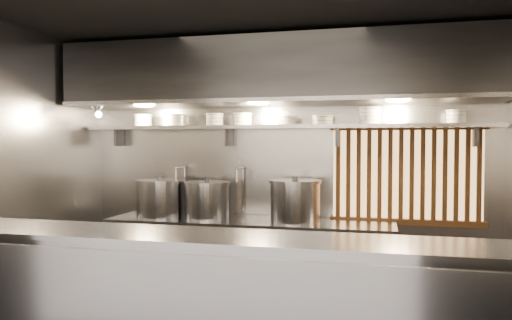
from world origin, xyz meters
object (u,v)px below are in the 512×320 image
at_px(heat_lamp, 97,109).
at_px(stock_pot_mid, 207,200).
at_px(stock_pot_left, 161,198).
at_px(pendant_bulb, 269,119).
at_px(stock_pot_right, 295,201).

bearing_deg(heat_lamp, stock_pot_mid, 12.71).
height_order(stock_pot_left, stock_pot_mid, stock_pot_left).
bearing_deg(heat_lamp, pendant_bulb, 11.00).
xyz_separation_m(pendant_bulb, stock_pot_left, (-1.19, -0.10, -0.86)).
height_order(heat_lamp, stock_pot_left, heat_lamp).
height_order(heat_lamp, stock_pot_right, heat_lamp).
height_order(stock_pot_mid, stock_pot_right, stock_pot_right).
height_order(heat_lamp, pendant_bulb, heat_lamp).
bearing_deg(stock_pot_right, stock_pot_left, 179.80).
bearing_deg(pendant_bulb, stock_pot_mid, -171.99).
xyz_separation_m(heat_lamp, stock_pot_left, (0.61, 0.25, -0.96)).
bearing_deg(stock_pot_left, stock_pot_mid, 0.61).
bearing_deg(heat_lamp, stock_pot_right, 6.70).
bearing_deg(pendant_bulb, stock_pot_left, -175.28).
relative_size(pendant_bulb, stock_pot_right, 0.27).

